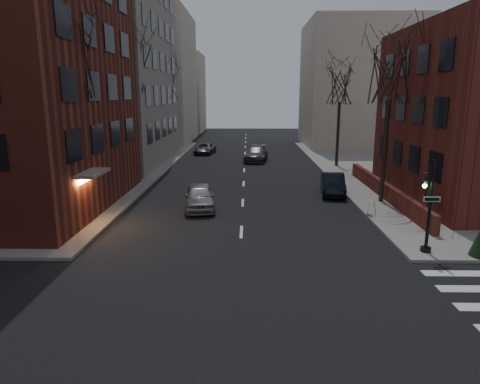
% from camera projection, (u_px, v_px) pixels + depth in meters
% --- Properties ---
extents(building_left_tan, '(18.00, 18.00, 28.00)m').
position_uv_depth(building_left_tan, '(64.00, 16.00, 40.17)').
color(building_left_tan, '#9E9283').
rests_on(building_left_tan, ground).
extents(low_wall_right, '(0.35, 16.00, 1.00)m').
position_uv_depth(low_wall_right, '(384.00, 190.00, 28.06)').
color(low_wall_right, maroon).
rests_on(low_wall_right, sidewalk_far_right).
extents(building_distant_la, '(14.00, 16.00, 18.00)m').
position_uv_depth(building_distant_la, '(142.00, 79.00, 61.72)').
color(building_distant_la, beige).
rests_on(building_distant_la, ground).
extents(building_distant_ra, '(14.00, 14.00, 16.00)m').
position_uv_depth(building_distant_ra, '(359.00, 85.00, 56.55)').
color(building_distant_ra, beige).
rests_on(building_distant_ra, ground).
extents(building_distant_lb, '(10.00, 12.00, 14.00)m').
position_uv_depth(building_distant_lb, '(176.00, 93.00, 78.70)').
color(building_distant_lb, beige).
rests_on(building_distant_lb, ground).
extents(traffic_signal, '(0.76, 0.44, 4.00)m').
position_uv_depth(traffic_signal, '(428.00, 212.00, 18.05)').
color(traffic_signal, black).
rests_on(traffic_signal, sidewalk_far_right).
extents(tree_left_a, '(4.18, 4.18, 10.26)m').
position_uv_depth(tree_left_a, '(70.00, 60.00, 21.76)').
color(tree_left_a, '#2D231C').
rests_on(tree_left_a, sidewalk_far_left).
extents(tree_left_b, '(4.40, 4.40, 10.80)m').
position_uv_depth(tree_left_b, '(132.00, 66.00, 33.36)').
color(tree_left_b, '#2D231C').
rests_on(tree_left_b, sidewalk_far_left).
extents(tree_left_c, '(3.96, 3.96, 9.72)m').
position_uv_depth(tree_left_c, '(166.00, 83.00, 47.21)').
color(tree_left_c, '#2D231C').
rests_on(tree_left_c, sidewalk_far_left).
extents(tree_right_a, '(3.96, 3.96, 9.72)m').
position_uv_depth(tree_right_a, '(390.00, 73.00, 25.46)').
color(tree_right_a, '#2D231C').
rests_on(tree_right_a, sidewalk_far_right).
extents(tree_right_b, '(3.74, 3.74, 9.18)m').
position_uv_depth(tree_right_b, '(340.00, 85.00, 39.20)').
color(tree_right_b, '#2D231C').
rests_on(tree_right_b, sidewalk_far_right).
extents(streetlamp_near, '(0.36, 0.36, 6.28)m').
position_uv_depth(streetlamp_near, '(129.00, 131.00, 30.49)').
color(streetlamp_near, black).
rests_on(streetlamp_near, sidewalk_far_left).
extents(streetlamp_far, '(0.36, 0.36, 6.28)m').
position_uv_depth(streetlamp_far, '(175.00, 117.00, 49.99)').
color(streetlamp_far, black).
rests_on(streetlamp_far, sidewalk_far_left).
extents(parked_sedan, '(2.05, 4.51, 1.44)m').
position_uv_depth(parked_sedan, '(333.00, 184.00, 29.53)').
color(parked_sedan, black).
rests_on(parked_sedan, ground).
extents(car_lane_silver, '(2.32, 4.61, 1.51)m').
position_uv_depth(car_lane_silver, '(199.00, 197.00, 25.79)').
color(car_lane_silver, '#939498').
rests_on(car_lane_silver, ground).
extents(car_lane_gray, '(2.85, 5.51, 1.53)m').
position_uv_depth(car_lane_gray, '(256.00, 154.00, 44.43)').
color(car_lane_gray, '#424147').
rests_on(car_lane_gray, ground).
extents(car_lane_far, '(2.53, 4.57, 1.21)m').
position_uv_depth(car_lane_far, '(205.00, 149.00, 49.98)').
color(car_lane_far, '#46454A').
rests_on(car_lane_far, ground).
extents(sandwich_board, '(0.52, 0.61, 0.84)m').
position_uv_depth(sandwich_board, '(372.00, 207.00, 24.03)').
color(sandwich_board, white).
rests_on(sandwich_board, sidewalk_far_right).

